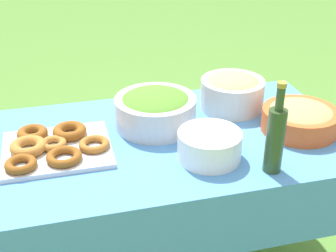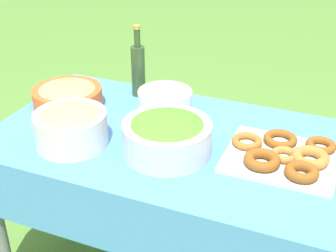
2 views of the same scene
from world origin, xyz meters
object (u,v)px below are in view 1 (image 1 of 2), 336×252
object	(u,v)px
salad_bowl	(155,109)
olive_oil_bottle	(275,138)
pasta_bowl	(232,91)
donut_platter	(54,147)
bread_bowl	(300,118)
plate_stack	(209,146)

from	to	relation	value
salad_bowl	olive_oil_bottle	xyz separation A→B (m)	(-0.29, 0.39, 0.05)
pasta_bowl	salad_bowl	bearing A→B (deg)	12.32
donut_platter	olive_oil_bottle	xyz separation A→B (m)	(-0.67, 0.28, 0.10)
donut_platter	pasta_bowl	bearing A→B (deg)	-166.30
olive_oil_bottle	bread_bowl	bearing A→B (deg)	-134.25
salad_bowl	plate_stack	xyz separation A→B (m)	(-0.12, 0.27, -0.02)
pasta_bowl	olive_oil_bottle	world-z (taller)	olive_oil_bottle
pasta_bowl	plate_stack	bearing A→B (deg)	58.18
plate_stack	bread_bowl	bearing A→B (deg)	-165.38
plate_stack	olive_oil_bottle	bearing A→B (deg)	145.36
salad_bowl	donut_platter	distance (m)	0.39
donut_platter	bread_bowl	distance (m)	0.88
salad_bowl	olive_oil_bottle	bearing A→B (deg)	126.99
olive_oil_bottle	bread_bowl	world-z (taller)	olive_oil_bottle
salad_bowl	bread_bowl	xyz separation A→B (m)	(-0.50, 0.17, -0.02)
salad_bowl	olive_oil_bottle	size ratio (longest dim) A/B	0.99
bread_bowl	plate_stack	bearing A→B (deg)	14.62
donut_platter	plate_stack	bearing A→B (deg)	161.48
olive_oil_bottle	plate_stack	bearing A→B (deg)	-34.64
pasta_bowl	donut_platter	distance (m)	0.73
salad_bowl	olive_oil_bottle	distance (m)	0.49
salad_bowl	donut_platter	world-z (taller)	salad_bowl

